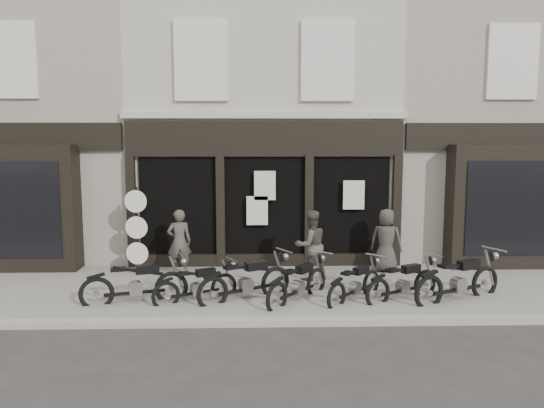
{
  "coord_description": "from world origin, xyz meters",
  "views": [
    {
      "loc": [
        -0.17,
        -10.76,
        3.47
      ],
      "look_at": [
        0.15,
        1.6,
        1.92
      ],
      "focal_mm": 35.0,
      "sensor_mm": 36.0,
      "label": 1
    }
  ],
  "objects_px": {
    "motorcycle_1": "(197,288)",
    "man_centre": "(311,245)",
    "motorcycle_0": "(136,287)",
    "motorcycle_6": "(459,284)",
    "motorcycle_5": "(403,285)",
    "man_right": "(386,240)",
    "advert_sign_post": "(137,234)",
    "motorcycle_4": "(355,287)",
    "motorcycle_3": "(298,286)",
    "man_left": "(179,242)",
    "motorcycle_2": "(246,284)"
  },
  "relations": [
    {
      "from": "motorcycle_6",
      "to": "man_right",
      "type": "height_order",
      "value": "man_right"
    },
    {
      "from": "motorcycle_4",
      "to": "man_left",
      "type": "relative_size",
      "value": 0.96
    },
    {
      "from": "motorcycle_6",
      "to": "advert_sign_post",
      "type": "distance_m",
      "value": 7.54
    },
    {
      "from": "motorcycle_4",
      "to": "advert_sign_post",
      "type": "xyz_separation_m",
      "value": [
        -5.01,
        2.14,
        0.74
      ]
    },
    {
      "from": "motorcycle_0",
      "to": "motorcycle_5",
      "type": "height_order",
      "value": "motorcycle_0"
    },
    {
      "from": "advert_sign_post",
      "to": "motorcycle_0",
      "type": "bearing_deg",
      "value": -72.52
    },
    {
      "from": "motorcycle_5",
      "to": "man_right",
      "type": "xyz_separation_m",
      "value": [
        0.16,
        2.19,
        0.54
      ]
    },
    {
      "from": "motorcycle_2",
      "to": "motorcycle_3",
      "type": "xyz_separation_m",
      "value": [
        1.09,
        -0.11,
        -0.03
      ]
    },
    {
      "from": "man_left",
      "to": "advert_sign_post",
      "type": "xyz_separation_m",
      "value": [
        -1.03,
        -0.02,
        0.19
      ]
    },
    {
      "from": "motorcycle_4",
      "to": "motorcycle_3",
      "type": "bearing_deg",
      "value": 135.46
    },
    {
      "from": "man_centre",
      "to": "motorcycle_1",
      "type": "bearing_deg",
      "value": 7.99
    },
    {
      "from": "motorcycle_6",
      "to": "man_centre",
      "type": "height_order",
      "value": "man_centre"
    },
    {
      "from": "motorcycle_4",
      "to": "man_right",
      "type": "bearing_deg",
      "value": 15.15
    },
    {
      "from": "motorcycle_0",
      "to": "man_right",
      "type": "height_order",
      "value": "man_right"
    },
    {
      "from": "man_right",
      "to": "advert_sign_post",
      "type": "relative_size",
      "value": 0.7
    },
    {
      "from": "man_left",
      "to": "man_centre",
      "type": "relative_size",
      "value": 0.97
    },
    {
      "from": "motorcycle_0",
      "to": "motorcycle_3",
      "type": "bearing_deg",
      "value": -15.0
    },
    {
      "from": "motorcycle_1",
      "to": "man_left",
      "type": "height_order",
      "value": "man_left"
    },
    {
      "from": "motorcycle_4",
      "to": "motorcycle_0",
      "type": "bearing_deg",
      "value": 134.33
    },
    {
      "from": "motorcycle_5",
      "to": "motorcycle_6",
      "type": "height_order",
      "value": "motorcycle_6"
    },
    {
      "from": "motorcycle_2",
      "to": "man_centre",
      "type": "distance_m",
      "value": 2.15
    },
    {
      "from": "motorcycle_3",
      "to": "advert_sign_post",
      "type": "xyz_separation_m",
      "value": [
        -3.81,
        2.18,
        0.72
      ]
    },
    {
      "from": "advert_sign_post",
      "to": "motorcycle_2",
      "type": "bearing_deg",
      "value": -31.51
    },
    {
      "from": "motorcycle_1",
      "to": "man_left",
      "type": "distance_m",
      "value": 2.32
    },
    {
      "from": "motorcycle_0",
      "to": "motorcycle_3",
      "type": "distance_m",
      "value": 3.35
    },
    {
      "from": "motorcycle_3",
      "to": "motorcycle_5",
      "type": "bearing_deg",
      "value": -49.07
    },
    {
      "from": "motorcycle_2",
      "to": "advert_sign_post",
      "type": "bearing_deg",
      "value": 111.79
    },
    {
      "from": "motorcycle_1",
      "to": "motorcycle_2",
      "type": "height_order",
      "value": "motorcycle_2"
    },
    {
      "from": "motorcycle_1",
      "to": "motorcycle_2",
      "type": "distance_m",
      "value": 1.03
    },
    {
      "from": "motorcycle_2",
      "to": "advert_sign_post",
      "type": "distance_m",
      "value": 3.49
    },
    {
      "from": "motorcycle_4",
      "to": "man_right",
      "type": "height_order",
      "value": "man_right"
    },
    {
      "from": "man_left",
      "to": "motorcycle_6",
      "type": "bearing_deg",
      "value": 149.48
    },
    {
      "from": "man_left",
      "to": "man_centre",
      "type": "xyz_separation_m",
      "value": [
        3.19,
        -0.64,
        0.03
      ]
    },
    {
      "from": "motorcycle_1",
      "to": "man_centre",
      "type": "bearing_deg",
      "value": 2.61
    },
    {
      "from": "motorcycle_4",
      "to": "motorcycle_6",
      "type": "bearing_deg",
      "value": -49.69
    },
    {
      "from": "motorcycle_0",
      "to": "man_centre",
      "type": "distance_m",
      "value": 4.12
    },
    {
      "from": "man_centre",
      "to": "man_right",
      "type": "relative_size",
      "value": 1.04
    },
    {
      "from": "motorcycle_0",
      "to": "motorcycle_4",
      "type": "height_order",
      "value": "motorcycle_0"
    },
    {
      "from": "motorcycle_4",
      "to": "man_right",
      "type": "relative_size",
      "value": 0.96
    },
    {
      "from": "motorcycle_1",
      "to": "motorcycle_0",
      "type": "bearing_deg",
      "value": 156.27
    },
    {
      "from": "man_right",
      "to": "motorcycle_2",
      "type": "bearing_deg",
      "value": 53.64
    },
    {
      "from": "motorcycle_6",
      "to": "advert_sign_post",
      "type": "height_order",
      "value": "advert_sign_post"
    },
    {
      "from": "motorcycle_0",
      "to": "advert_sign_post",
      "type": "xyz_separation_m",
      "value": [
        -0.46,
        2.23,
        0.69
      ]
    },
    {
      "from": "motorcycle_1",
      "to": "advert_sign_post",
      "type": "xyz_separation_m",
      "value": [
        -1.7,
        2.13,
        0.75
      ]
    },
    {
      "from": "motorcycle_3",
      "to": "man_centre",
      "type": "bearing_deg",
      "value": 24.52
    },
    {
      "from": "advert_sign_post",
      "to": "man_right",
      "type": "bearing_deg",
      "value": 6.35
    },
    {
      "from": "motorcycle_3",
      "to": "man_right",
      "type": "xyz_separation_m",
      "value": [
        2.37,
        2.25,
        0.53
      ]
    },
    {
      "from": "man_right",
      "to": "motorcycle_6",
      "type": "bearing_deg",
      "value": 134.93
    },
    {
      "from": "motorcycle_0",
      "to": "motorcycle_6",
      "type": "relative_size",
      "value": 0.99
    },
    {
      "from": "motorcycle_4",
      "to": "man_right",
      "type": "distance_m",
      "value": 2.56
    }
  ]
}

